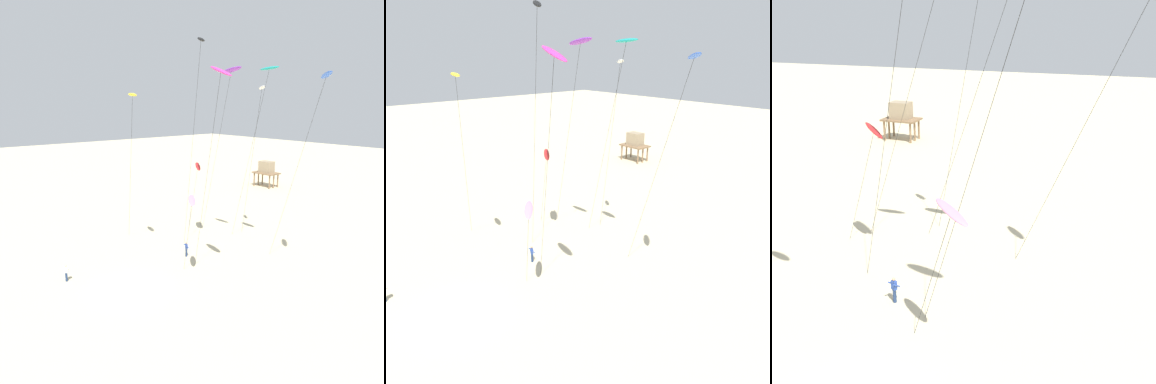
{
  "view_description": "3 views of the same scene",
  "coord_description": "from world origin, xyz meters",
  "views": [
    {
      "loc": [
        27.92,
        -16.06,
        16.51
      ],
      "look_at": [
        -1.27,
        8.31,
        7.64
      ],
      "focal_mm": 35.63,
      "sensor_mm": 36.0,
      "label": 1
    },
    {
      "loc": [
        24.61,
        -9.29,
        19.04
      ],
      "look_at": [
        1.61,
        10.78,
        7.86
      ],
      "focal_mm": 35.99,
      "sensor_mm": 36.0,
      "label": 2
    },
    {
      "loc": [
        9.46,
        -12.16,
        16.0
      ],
      "look_at": [
        0.38,
        12.22,
        6.2
      ],
      "focal_mm": 43.78,
      "sensor_mm": 36.0,
      "label": 3
    }
  ],
  "objects": [
    {
      "name": "ground_plane",
      "position": [
        0.0,
        0.0,
        0.0
      ],
      "size": [
        260.0,
        260.0,
        0.0
      ],
      "primitive_type": "plane",
      "color": "beige"
    },
    {
      "name": "kite_yellow",
      "position": [
        -5.41,
        4.12,
        17.12
      ],
      "size": [
        8.89,
        4.1,
        17.58
      ],
      "color": "yellow",
      "rests_on": "ground"
    },
    {
      "name": "kite_purple",
      "position": [
        -0.77,
        13.09,
        19.64
      ],
      "size": [
        10.02,
        4.28,
        20.3
      ],
      "color": "purple",
      "rests_on": "ground"
    },
    {
      "name": "kite_red",
      "position": [
        -6.26,
        13.39,
        9.07
      ],
      "size": [
        4.92,
        2.61,
        9.67
      ],
      "color": "red",
      "rests_on": "ground"
    },
    {
      "name": "kite_black",
      "position": [
        -0.16,
        8.43,
        21.94
      ],
      "size": [
        7.3,
        3.74,
        22.75
      ],
      "color": "black",
      "rests_on": "ground"
    },
    {
      "name": "kite_white",
      "position": [
        -0.65,
        17.84,
        17.76
      ],
      "size": [
        4.92,
        2.6,
        18.49
      ],
      "color": "white",
      "rests_on": "ground"
    },
    {
      "name": "kite_pink",
      "position": [
        2.37,
        5.25,
        7.94
      ],
      "size": [
        3.95,
        2.25,
        8.36
      ],
      "color": "pink",
      "rests_on": "ground"
    },
    {
      "name": "kite_magenta",
      "position": [
        5.9,
        5.19,
        18.76
      ],
      "size": [
        7.76,
        3.48,
        19.56
      ],
      "color": "#D8339E",
      "rests_on": "ground"
    },
    {
      "name": "kite_teal",
      "position": [
        2.94,
        14.56,
        19.61
      ],
      "size": [
        9.06,
        4.0,
        20.07
      ],
      "color": "teal",
      "rests_on": "ground"
    },
    {
      "name": "kite_blue",
      "position": [
        10.0,
        13.15,
        18.48
      ],
      "size": [
        8.67,
        4.6,
        19.08
      ],
      "color": "blue",
      "rests_on": "ground"
    },
    {
      "name": "kite_flyer_nearest",
      "position": [
        -5.33,
        -3.84,
        0.89
      ],
      "size": [
        0.71,
        0.71,
        1.67
      ],
      "color": "navy",
      "rests_on": "ground"
    },
    {
      "name": "kite_flyer_middle",
      "position": [
        -2.72,
        8.72,
        0.89
      ],
      "size": [
        0.67,
        0.65,
        1.67
      ],
      "color": "navy",
      "rests_on": "ground"
    },
    {
      "name": "stilt_house",
      "position": [
        -20.57,
        43.96,
        3.58
      ],
      "size": [
        4.91,
        3.25,
        5.19
      ],
      "color": "#846647",
      "rests_on": "ground"
    }
  ]
}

